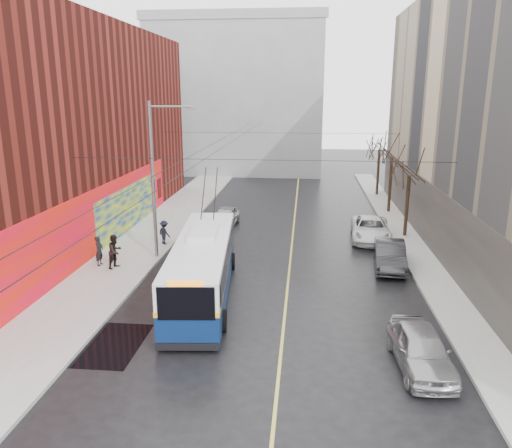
{
  "coord_description": "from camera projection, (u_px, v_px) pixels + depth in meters",
  "views": [
    {
      "loc": [
        2.23,
        -17.05,
        9.43
      ],
      "look_at": [
        -0.28,
        8.21,
        2.72
      ],
      "focal_mm": 35.0,
      "sensor_mm": 36.0,
      "label": 1
    }
  ],
  "objects": [
    {
      "name": "pigeons_flying",
      "position": [
        221.0,
        133.0,
        26.65
      ],
      "size": [
        3.64,
        0.76,
        3.02
      ],
      "color": "slate"
    },
    {
      "name": "ground",
      "position": [
        242.0,
        348.0,
        19.03
      ],
      "size": [
        140.0,
        140.0,
        0.0
      ],
      "primitive_type": "plane",
      "color": "black",
      "rests_on": "ground"
    },
    {
      "name": "catenary_wires",
      "position": [
        231.0,
        144.0,
        31.88
      ],
      "size": [
        18.0,
        60.0,
        0.22
      ],
      "color": "black"
    },
    {
      "name": "pedestrian_c",
      "position": [
        164.0,
        232.0,
        31.36
      ],
      "size": [
        1.13,
        1.04,
        1.52
      ],
      "primitive_type": "imported",
      "rotation": [
        0.0,
        0.0,
        2.5
      ],
      "color": "black",
      "rests_on": "sidewalk_left"
    },
    {
      "name": "tree_mid",
      "position": [
        393.0,
        148.0,
        38.95
      ],
      "size": [
        3.2,
        3.2,
        6.68
      ],
      "color": "black",
      "rests_on": "ground"
    },
    {
      "name": "building_left",
      "position": [
        23.0,
        131.0,
        32.24
      ],
      "size": [
        12.11,
        36.0,
        14.0
      ],
      "color": "#531610",
      "rests_on": "ground"
    },
    {
      "name": "trolleybus",
      "position": [
        203.0,
        266.0,
        23.54
      ],
      "size": [
        3.47,
        11.46,
        5.37
      ],
      "rotation": [
        0.0,
        0.0,
        0.1
      ],
      "color": "#091C47",
      "rests_on": "ground"
    },
    {
      "name": "streetlight_pole",
      "position": [
        155.0,
        177.0,
        28.0
      ],
      "size": [
        2.65,
        0.6,
        9.0
      ],
      "color": "slate",
      "rests_on": "ground"
    },
    {
      "name": "pedestrian_b",
      "position": [
        115.0,
        251.0,
        27.06
      ],
      "size": [
        0.99,
        1.1,
        1.87
      ],
      "primitive_type": "imported",
      "rotation": [
        0.0,
        0.0,
        1.2
      ],
      "color": "black",
      "rests_on": "sidewalk_left"
    },
    {
      "name": "tree_far",
      "position": [
        380.0,
        141.0,
        45.72
      ],
      "size": [
        3.2,
        3.2,
        6.57
      ],
      "color": "black",
      "rests_on": "ground"
    },
    {
      "name": "parked_car_b",
      "position": [
        390.0,
        255.0,
        27.5
      ],
      "size": [
        1.98,
        4.66,
        1.49
      ],
      "primitive_type": "imported",
      "rotation": [
        0.0,
        0.0,
        -0.09
      ],
      "color": "#29292C",
      "rests_on": "ground"
    },
    {
      "name": "pedestrian_a",
      "position": [
        99.0,
        251.0,
        27.49
      ],
      "size": [
        0.44,
        0.63,
        1.65
      ],
      "primitive_type": "imported",
      "rotation": [
        0.0,
        0.0,
        1.5
      ],
      "color": "black",
      "rests_on": "sidewalk_left"
    },
    {
      "name": "lane_line",
      "position": [
        292.0,
        243.0,
        32.35
      ],
      "size": [
        0.12,
        50.0,
        0.01
      ],
      "primitive_type": "cube",
      "color": "#BFB74C",
      "rests_on": "ground"
    },
    {
      "name": "building_far",
      "position": [
        239.0,
        96.0,
        60.58
      ],
      "size": [
        20.5,
        12.1,
        18.0
      ],
      "color": "gray",
      "rests_on": "ground"
    },
    {
      "name": "sidewalk_left",
      "position": [
        140.0,
        246.0,
        31.32
      ],
      "size": [
        4.0,
        60.0,
        0.15
      ],
      "primitive_type": "cube",
      "color": "gray",
      "rests_on": "ground"
    },
    {
      "name": "tree_near",
      "position": [
        410.0,
        164.0,
        32.29
      ],
      "size": [
        3.2,
        3.2,
        6.4
      ],
      "color": "black",
      "rests_on": "ground"
    },
    {
      "name": "parked_car_c",
      "position": [
        370.0,
        229.0,
        32.75
      ],
      "size": [
        2.77,
        5.45,
        1.47
      ],
      "primitive_type": "imported",
      "rotation": [
        0.0,
        0.0,
        -0.06
      ],
      "color": "white",
      "rests_on": "ground"
    },
    {
      "name": "sidewalk_right",
      "position": [
        417.0,
        255.0,
        29.69
      ],
      "size": [
        2.0,
        60.0,
        0.15
      ],
      "primitive_type": "cube",
      "color": "gray",
      "rests_on": "ground"
    },
    {
      "name": "puddle",
      "position": [
        110.0,
        344.0,
        19.27
      ],
      "size": [
        2.44,
        3.64,
        0.01
      ],
      "primitive_type": "cube",
      "color": "black",
      "rests_on": "ground"
    },
    {
      "name": "parked_car_a",
      "position": [
        421.0,
        349.0,
        17.48
      ],
      "size": [
        1.97,
        4.41,
        1.47
      ],
      "primitive_type": "imported",
      "rotation": [
        0.0,
        0.0,
        0.05
      ],
      "color": "#9FA0A3",
      "rests_on": "ground"
    },
    {
      "name": "following_car",
      "position": [
        225.0,
        217.0,
        36.19
      ],
      "size": [
        1.91,
        4.18,
        1.39
      ],
      "primitive_type": "imported",
      "rotation": [
        0.0,
        0.0,
        -0.07
      ],
      "color": "#99999D",
      "rests_on": "ground"
    }
  ]
}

